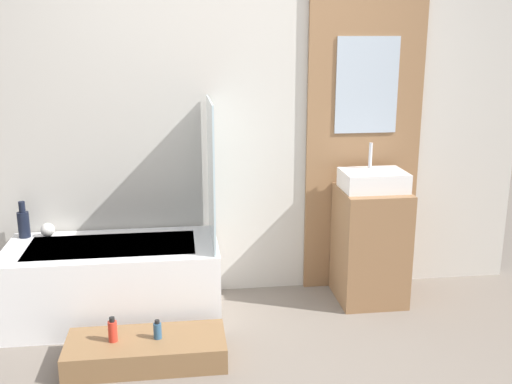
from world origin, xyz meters
The scene contains 11 objects.
wall_tiled_back centered at (0.00, 1.58, 1.30)m, with size 4.20×0.06×2.60m, color beige.
wall_wood_accent centered at (0.94, 1.53, 1.31)m, with size 0.82×0.04×2.60m.
bathtub centered at (-0.80, 1.21, 0.25)m, with size 1.35×0.65×0.50m.
glass_shower_screen centered at (-0.15, 1.22, 0.96)m, with size 0.01×0.63×0.92m, color silver.
wooden_step_bench centered at (-0.57, 0.61, 0.07)m, with size 0.90×0.38×0.15m, color olive.
vanity_cabinet centered at (0.94, 1.28, 0.40)m, with size 0.44×0.47×0.80m, color #8E6642.
sink centered at (0.94, 1.28, 0.86)m, with size 0.42×0.32×0.31m.
vase_tall_dark centered at (-1.39, 1.44, 0.61)m, with size 0.08×0.08×0.25m.
vase_round_light centered at (-1.24, 1.43, 0.55)m, with size 0.09×0.09×0.09m, color silver.
bottle_soap_primary centered at (-0.75, 0.61, 0.21)m, with size 0.05×0.05×0.15m.
bottle_soap_secondary centered at (-0.50, 0.61, 0.20)m, with size 0.05×0.05×0.11m.
Camera 1 is at (-0.35, -2.50, 1.82)m, focal length 42.00 mm.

